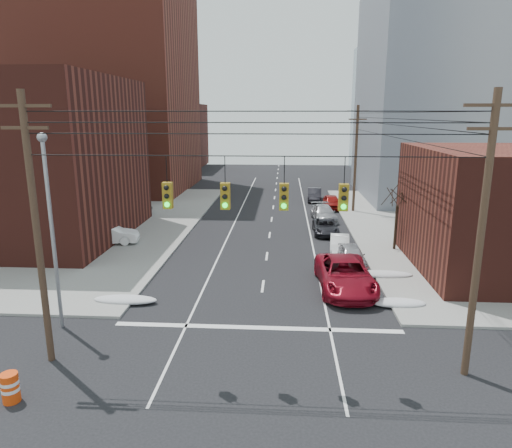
# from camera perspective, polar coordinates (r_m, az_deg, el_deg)

# --- Properties ---
(ground) EXTENTS (160.00, 160.00, 0.00)m
(ground) POSITION_cam_1_polar(r_m,az_deg,el_deg) (17.13, -1.24, -22.54)
(ground) COLOR black
(ground) RESTS_ON ground
(building_brick_tall) EXTENTS (24.00, 20.00, 30.00)m
(building_brick_tall) POSITION_cam_1_polar(r_m,az_deg,el_deg) (66.92, -19.42, 17.04)
(building_brick_tall) COLOR maroon
(building_brick_tall) RESTS_ON ground
(building_brick_far) EXTENTS (22.00, 18.00, 12.00)m
(building_brick_far) POSITION_cam_1_polar(r_m,az_deg,el_deg) (92.00, -13.84, 10.63)
(building_brick_far) COLOR #4C1D17
(building_brick_far) RESTS_ON ground
(building_office) EXTENTS (22.00, 20.00, 25.00)m
(building_office) POSITION_cam_1_polar(r_m,az_deg,el_deg) (61.46, 24.21, 14.67)
(building_office) COLOR gray
(building_office) RESTS_ON ground
(building_glass) EXTENTS (20.00, 18.00, 22.00)m
(building_glass) POSITION_cam_1_polar(r_m,az_deg,el_deg) (86.84, 19.37, 13.42)
(building_glass) COLOR gray
(building_glass) RESTS_ON ground
(utility_pole_left) EXTENTS (2.20, 0.28, 11.00)m
(utility_pole_left) POSITION_cam_1_polar(r_m,az_deg,el_deg) (19.87, -25.77, -0.34)
(utility_pole_left) COLOR #473323
(utility_pole_left) RESTS_ON ground
(utility_pole_right) EXTENTS (2.20, 0.28, 11.00)m
(utility_pole_right) POSITION_cam_1_polar(r_m,az_deg,el_deg) (18.80, 26.30, -1.12)
(utility_pole_right) COLOR #473323
(utility_pole_right) RESTS_ON ground
(utility_pole_far) EXTENTS (2.20, 0.28, 11.00)m
(utility_pole_far) POSITION_cam_1_polar(r_m,az_deg,el_deg) (48.53, 12.36, 8.16)
(utility_pole_far) COLOR #473323
(utility_pole_far) RESTS_ON ground
(traffic_signals) EXTENTS (17.00, 0.42, 2.02)m
(traffic_signals) POSITION_cam_1_polar(r_m,az_deg,el_deg) (17.05, -0.20, 3.68)
(traffic_signals) COLOR black
(traffic_signals) RESTS_ON ground
(street_light) EXTENTS (0.44, 0.44, 9.32)m
(street_light) POSITION_cam_1_polar(r_m,az_deg,el_deg) (22.96, -24.30, 0.91)
(street_light) COLOR gray
(street_light) RESTS_ON ground
(bare_tree) EXTENTS (2.09, 2.20, 4.93)m
(bare_tree) POSITION_cam_1_polar(r_m,az_deg,el_deg) (35.67, 17.09, 0.37)
(bare_tree) COLOR black
(bare_tree) RESTS_ON ground
(snow_nw) EXTENTS (3.50, 1.08, 0.42)m
(snow_nw) POSITION_cam_1_polar(r_m,az_deg,el_deg) (26.29, -16.01, -9.07)
(snow_nw) COLOR silver
(snow_nw) RESTS_ON ground
(snow_ne) EXTENTS (3.00, 1.08, 0.42)m
(snow_ne) POSITION_cam_1_polar(r_m,az_deg,el_deg) (26.05, 17.30, -9.39)
(snow_ne) COLOR silver
(snow_ne) RESTS_ON ground
(snow_east_far) EXTENTS (4.00, 1.08, 0.42)m
(snow_east_far) POSITION_cam_1_polar(r_m,az_deg,el_deg) (30.14, 15.33, -6.08)
(snow_east_far) COLOR silver
(snow_east_far) RESTS_ON ground
(red_pickup) EXTENTS (3.31, 6.71, 1.83)m
(red_pickup) POSITION_cam_1_polar(r_m,az_deg,el_deg) (27.45, 11.06, -6.23)
(red_pickup) COLOR maroon
(red_pickup) RESTS_ON ground
(parked_car_a) EXTENTS (1.89, 4.18, 1.39)m
(parked_car_a) POSITION_cam_1_polar(r_m,az_deg,el_deg) (31.99, 11.82, -3.82)
(parked_car_a) COLOR #A8A8AC
(parked_car_a) RESTS_ON ground
(parked_car_b) EXTENTS (1.79, 4.08, 1.30)m
(parked_car_b) POSITION_cam_1_polar(r_m,az_deg,el_deg) (34.56, 10.41, -2.52)
(parked_car_b) COLOR white
(parked_car_b) RESTS_ON ground
(parked_car_c) EXTENTS (2.09, 4.47, 1.24)m
(parked_car_c) POSITION_cam_1_polar(r_m,az_deg,el_deg) (39.80, 8.67, -0.37)
(parked_car_c) COLOR black
(parked_car_c) RESTS_ON ground
(parked_car_d) EXTENTS (2.56, 5.23, 1.46)m
(parked_car_d) POSITION_cam_1_polar(r_m,az_deg,el_deg) (44.82, 8.45, 1.36)
(parked_car_d) COLOR #A0A0A5
(parked_car_d) RESTS_ON ground
(parked_car_e) EXTENTS (1.80, 4.36, 1.48)m
(parked_car_e) POSITION_cam_1_polar(r_m,az_deg,el_deg) (50.61, 9.44, 2.73)
(parked_car_e) COLOR maroon
(parked_car_e) RESTS_ON ground
(parked_car_f) EXTENTS (1.79, 4.58, 1.48)m
(parked_car_f) POSITION_cam_1_polar(r_m,az_deg,el_deg) (55.03, 7.31, 3.67)
(parked_car_f) COLOR black
(parked_car_f) RESTS_ON ground
(lot_car_a) EXTENTS (4.76, 2.34, 1.50)m
(lot_car_a) POSITION_cam_1_polar(r_m,az_deg,el_deg) (37.62, -17.92, -1.25)
(lot_car_a) COLOR white
(lot_car_a) RESTS_ON sidewalk_nw
(lot_car_b) EXTENTS (6.05, 3.62, 1.57)m
(lot_car_b) POSITION_cam_1_polar(r_m,az_deg,el_deg) (48.08, -16.17, 2.04)
(lot_car_b) COLOR #AAABAF
(lot_car_b) RESTS_ON sidewalk_nw
(lot_car_c) EXTENTS (4.90, 2.51, 1.36)m
(lot_car_c) POSITION_cam_1_polar(r_m,az_deg,el_deg) (39.34, -24.79, -1.33)
(lot_car_c) COLOR black
(lot_car_c) RESTS_ON sidewalk_nw
(lot_car_d) EXTENTS (4.27, 3.01, 1.35)m
(lot_car_d) POSITION_cam_1_polar(r_m,az_deg,el_deg) (44.01, -22.93, 0.32)
(lot_car_d) COLOR silver
(lot_car_d) RESTS_ON sidewalk_nw
(construction_barrel) EXTENTS (0.73, 0.73, 1.10)m
(construction_barrel) POSITION_cam_1_polar(r_m,az_deg,el_deg) (19.46, -28.37, -17.52)
(construction_barrel) COLOR #E13F0B
(construction_barrel) RESTS_ON ground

